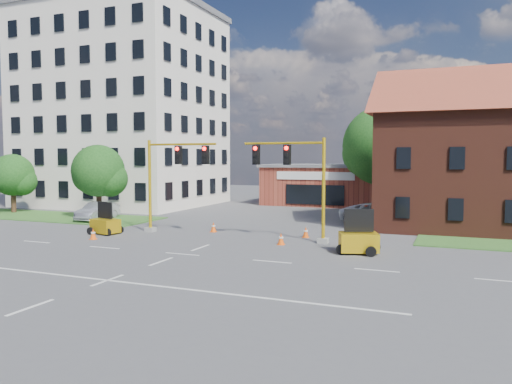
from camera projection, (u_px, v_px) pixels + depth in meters
ground at (182, 254)px, 26.05m from camera, size 120.00×120.00×0.00m
grass_verge_nw at (39, 216)px, 42.78m from camera, size 22.00×6.00×0.08m
lane_markings at (149, 266)px, 23.27m from camera, size 60.00×36.00×0.01m
office_block at (123, 108)px, 53.07m from camera, size 18.40×15.40×20.60m
brick_shop at (325, 184)px, 53.62m from camera, size 12.40×8.40×4.30m
tree_large at (387, 149)px, 48.09m from camera, size 8.17×7.78×10.03m
tree_nw_front at (101, 173)px, 40.72m from camera, size 4.48×4.26×6.08m
tree_nw_rear at (15, 177)px, 44.97m from camera, size 3.96×3.77×5.34m
signal_mast_west at (171, 174)px, 32.95m from camera, size 5.30×0.60×6.20m
signal_mast_east at (297, 176)px, 29.69m from camera, size 5.30×0.60×6.20m
trailer_west at (105, 224)px, 32.85m from camera, size 2.02×1.59×2.03m
trailer_east at (359, 240)px, 26.19m from camera, size 2.30×1.90×2.24m
cone_a at (93, 234)px, 30.67m from camera, size 0.40×0.40×0.70m
cone_b at (213, 227)px, 33.71m from camera, size 0.40×0.40×0.70m
cone_c at (281, 239)px, 28.81m from camera, size 0.40×0.40×0.70m
cone_d at (306, 232)px, 31.40m from camera, size 0.40×0.40×0.70m
pickup_white at (377, 214)px, 37.93m from camera, size 5.98×3.63×1.55m
sedan_silver_front at (98, 211)px, 39.96m from camera, size 2.22×4.66×1.47m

